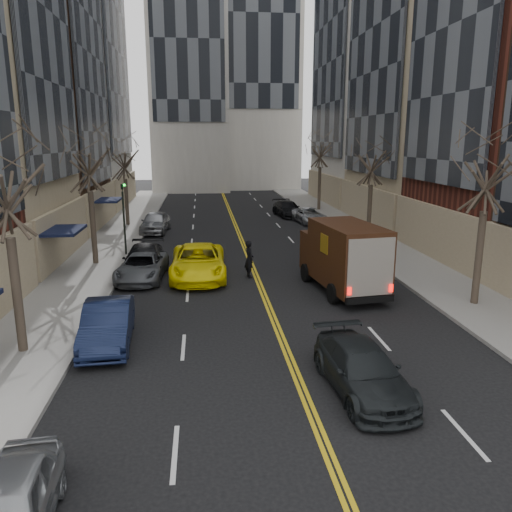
{
  "coord_description": "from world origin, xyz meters",
  "views": [
    {
      "loc": [
        -2.74,
        -8.25,
        7.06
      ],
      "look_at": [
        -0.52,
        12.09,
        2.2
      ],
      "focal_mm": 35.0,
      "sensor_mm": 36.0,
      "label": 1
    }
  ],
  "objects": [
    {
      "name": "pedestrian",
      "position": [
        -0.38,
        16.58,
        0.97
      ],
      "size": [
        0.6,
        0.79,
        1.94
      ],
      "primitive_type": "imported",
      "rotation": [
        0.0,
        0.0,
        1.77
      ],
      "color": "black",
      "rests_on": "ground"
    },
    {
      "name": "parked_lf_c",
      "position": [
        -5.84,
        16.76,
        0.66
      ],
      "size": [
        2.55,
        4.93,
        1.33
      ],
      "primitive_type": "imported",
      "rotation": [
        0.0,
        0.0,
        -0.07
      ],
      "color": "#505358",
      "rests_on": "ground"
    },
    {
      "name": "streetwall_left",
      "position": [
        -16.3,
        30.9,
        15.56
      ],
      "size": [
        14.0,
        49.5,
        36.0
      ],
      "color": "#562319",
      "rests_on": "ground"
    },
    {
      "name": "tree_lf_far",
      "position": [
        -8.8,
        33.0,
        6.02
      ],
      "size": [
        3.2,
        3.2,
        8.12
      ],
      "color": "#382D23",
      "rests_on": "sidewalk_left"
    },
    {
      "name": "sidewalk_right",
      "position": [
        9.0,
        27.0,
        0.07
      ],
      "size": [
        4.0,
        66.0,
        0.15
      ],
      "primitive_type": "cube",
      "color": "slate",
      "rests_on": "ground"
    },
    {
      "name": "parked_lf_d",
      "position": [
        -5.86,
        17.8,
        0.74
      ],
      "size": [
        2.09,
        5.13,
        1.49
      ],
      "primitive_type": "imported",
      "rotation": [
        0.0,
        0.0,
        -0.0
      ],
      "color": "black",
      "rests_on": "ground"
    },
    {
      "name": "tree_rt_mid",
      "position": [
        8.8,
        25.0,
        6.17
      ],
      "size": [
        3.2,
        3.2,
        8.32
      ],
      "color": "#382D23",
      "rests_on": "sidewalk_right"
    },
    {
      "name": "sidewalk_left",
      "position": [
        -9.0,
        27.0,
        0.07
      ],
      "size": [
        4.0,
        66.0,
        0.15
      ],
      "primitive_type": "cube",
      "color": "slate",
      "rests_on": "ground"
    },
    {
      "name": "parked_lf_e",
      "position": [
        -6.3,
        29.93,
        0.8
      ],
      "size": [
        2.27,
        4.83,
        1.6
      ],
      "primitive_type": "imported",
      "rotation": [
        0.0,
        0.0,
        -0.08
      ],
      "color": "#95979C",
      "rests_on": "ground"
    },
    {
      "name": "streetwall_right",
      "position": [
        16.38,
        32.2,
        15.09
      ],
      "size": [
        12.26,
        49.0,
        34.0
      ],
      "color": "#4C301E",
      "rests_on": "ground"
    },
    {
      "name": "parked_rt_b",
      "position": [
        6.3,
        32.88,
        0.64
      ],
      "size": [
        2.63,
        4.81,
        1.28
      ],
      "primitive_type": "imported",
      "rotation": [
        0.0,
        0.0,
        0.11
      ],
      "color": "#B4B7BC",
      "rests_on": "ground"
    },
    {
      "name": "ground",
      "position": [
        0.0,
        0.0,
        0.0
      ],
      "size": [
        160.0,
        160.0,
        0.0
      ],
      "primitive_type": "plane",
      "color": "black",
      "rests_on": "ground"
    },
    {
      "name": "tree_rt_far",
      "position": [
        8.8,
        40.0,
        6.74
      ],
      "size": [
        3.2,
        3.2,
        9.11
      ],
      "color": "#382D23",
      "rests_on": "sidewalk_right"
    },
    {
      "name": "ups_truck",
      "position": [
        3.73,
        13.73,
        1.65
      ],
      "size": [
        3.03,
        6.23,
        3.28
      ],
      "rotation": [
        0.0,
        0.0,
        0.13
      ],
      "color": "black",
      "rests_on": "ground"
    },
    {
      "name": "observer_sedan",
      "position": [
        1.66,
        4.34,
        0.66
      ],
      "size": [
        2.2,
        4.71,
        1.33
      ],
      "rotation": [
        0.0,
        0.0,
        0.07
      ],
      "color": "black",
      "rests_on": "ground"
    },
    {
      "name": "tree_rt_near",
      "position": [
        8.8,
        11.0,
        6.45
      ],
      "size": [
        3.2,
        3.2,
        8.71
      ],
      "color": "#382D23",
      "rests_on": "sidewalk_right"
    },
    {
      "name": "parked_lf_b",
      "position": [
        -6.11,
        8.55,
        0.74
      ],
      "size": [
        1.87,
        4.6,
        1.49
      ],
      "primitive_type": "imported",
      "rotation": [
        0.0,
        0.0,
        0.07
      ],
      "color": "#101935",
      "rests_on": "ground"
    },
    {
      "name": "traffic_signal",
      "position": [
        -7.39,
        22.0,
        2.82
      ],
      "size": [
        0.29,
        0.26,
        4.7
      ],
      "color": "black",
      "rests_on": "sidewalk_left"
    },
    {
      "name": "parked_lf_a",
      "position": [
        -6.3,
        -0.26,
        0.64
      ],
      "size": [
        1.75,
        3.83,
        1.27
      ],
      "primitive_type": "imported",
      "rotation": [
        0.0,
        0.0,
        0.07
      ],
      "color": "#A8ABAF",
      "rests_on": "ground"
    },
    {
      "name": "tree_lf_mid",
      "position": [
        -8.8,
        20.0,
        6.6
      ],
      "size": [
        3.2,
        3.2,
        8.91
      ],
      "color": "#382D23",
      "rests_on": "sidewalk_left"
    },
    {
      "name": "tree_lf_near",
      "position": [
        -8.8,
        8.0,
        6.24
      ],
      "size": [
        3.2,
        3.2,
        8.41
      ],
      "color": "#382D23",
      "rests_on": "sidewalk_left"
    },
    {
      "name": "taxi",
      "position": [
        -3.0,
        16.83,
        0.83
      ],
      "size": [
        2.8,
        5.99,
        1.66
      ],
      "primitive_type": "imported",
      "rotation": [
        0.0,
        0.0,
        -0.01
      ],
      "color": "#FFEC0A",
      "rests_on": "ground"
    },
    {
      "name": "parked_rt_a",
      "position": [
        5.1,
        21.39,
        0.65
      ],
      "size": [
        1.54,
        4.01,
        1.31
      ],
      "primitive_type": "imported",
      "rotation": [
        0.0,
        0.0,
        0.04
      ],
      "color": "#47494E",
      "rests_on": "ground"
    },
    {
      "name": "parked_rt_c",
      "position": [
        5.1,
        36.69,
        0.7
      ],
      "size": [
        2.57,
        5.05,
        1.4
      ],
      "primitive_type": "imported",
      "rotation": [
        0.0,
        0.0,
        0.13
      ],
      "color": "black",
      "rests_on": "ground"
    }
  ]
}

